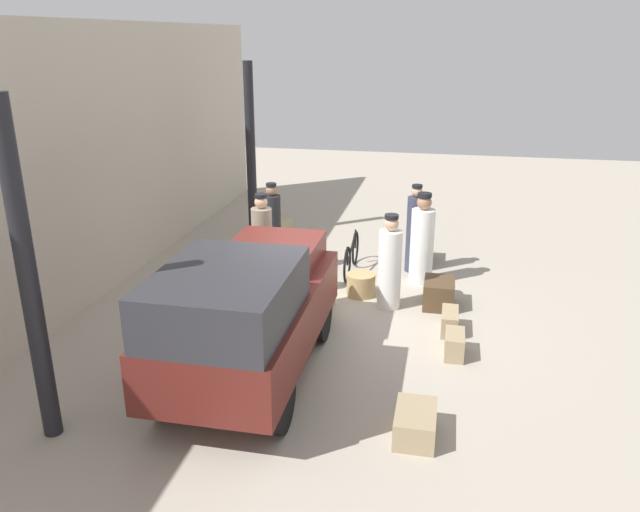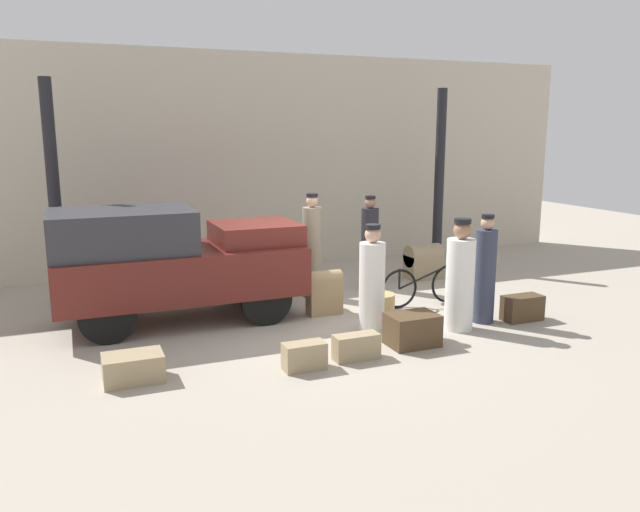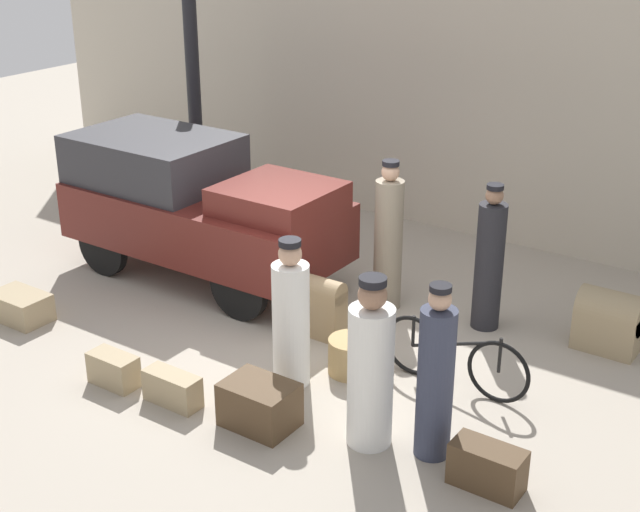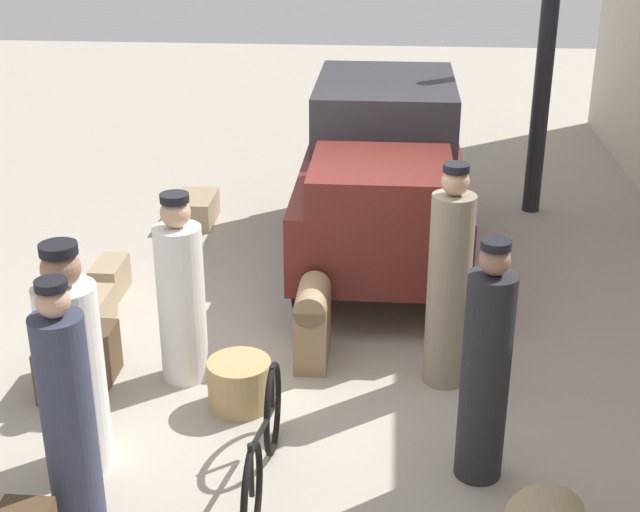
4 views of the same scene
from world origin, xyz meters
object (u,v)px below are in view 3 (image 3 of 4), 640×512
object	(u,v)px
porter_carrying_trunk	(388,241)
trunk_umber_medium	(259,404)
trunk_barrel_dark	(321,305)
porter_standing_middle	(371,370)
trunk_large_brown	(114,370)
suitcase_tan_flat	(172,389)
wicker_basket	(351,356)
suitcase_small_leather	(609,320)
suitcase_black_upright	(21,307)
porter_with_bicycle	(489,263)
trunk_wicker_pale	(487,467)
bicycle	(454,358)
porter_lifting_near_truck	(291,319)
conductor_in_dark_uniform	(435,379)
truck	(196,203)

from	to	relation	value
porter_carrying_trunk	trunk_umber_medium	xyz separation A→B (m)	(0.33, -2.92, -0.63)
trunk_umber_medium	trunk_barrel_dark	distance (m)	1.92
porter_standing_middle	trunk_large_brown	distance (m)	2.83
trunk_large_brown	suitcase_tan_flat	bearing A→B (deg)	5.78
wicker_basket	suitcase_small_leather	bearing A→B (deg)	44.86
suitcase_black_upright	porter_standing_middle	bearing A→B (deg)	2.51
suitcase_small_leather	trunk_barrel_dark	size ratio (longest dim) A/B	0.97
wicker_basket	porter_carrying_trunk	xyz separation A→B (m)	(-0.51, 1.59, 0.66)
porter_with_bicycle	trunk_wicker_pale	world-z (taller)	porter_with_bicycle
bicycle	trunk_barrel_dark	world-z (taller)	trunk_barrel_dark
suitcase_small_leather	suitcase_tan_flat	distance (m)	4.78
trunk_large_brown	porter_lifting_near_truck	bearing A→B (deg)	36.18
porter_carrying_trunk	suitcase_black_upright	xyz separation A→B (m)	(-3.37, -2.77, -0.69)
bicycle	wicker_basket	distance (m)	1.09
trunk_barrel_dark	porter_carrying_trunk	bearing A→B (deg)	78.60
suitcase_black_upright	bicycle	bearing A→B (deg)	17.12
bicycle	wicker_basket	xyz separation A→B (m)	(-1.02, -0.33, -0.15)
porter_carrying_trunk	trunk_wicker_pale	distance (m)	3.65
porter_with_bicycle	suitcase_tan_flat	bearing A→B (deg)	-119.12
bicycle	porter_carrying_trunk	xyz separation A→B (m)	(-1.54, 1.26, 0.51)
suitcase_black_upright	trunk_barrel_dark	size ratio (longest dim) A/B	0.97
porter_standing_middle	suitcase_tan_flat	bearing A→B (deg)	-164.25
conductor_in_dark_uniform	trunk_large_brown	xyz separation A→B (m)	(-3.26, -0.79, -0.60)
wicker_basket	trunk_large_brown	bearing A→B (deg)	-139.59
porter_carrying_trunk	trunk_umber_medium	bearing A→B (deg)	-83.54
porter_carrying_trunk	trunk_barrel_dark	xyz separation A→B (m)	(-0.22, -1.09, -0.47)
wicker_basket	conductor_in_dark_uniform	xyz separation A→B (m)	(1.38, -0.81, 0.58)
suitcase_small_leather	trunk_umber_medium	bearing A→B (deg)	-123.51
bicycle	trunk_barrel_dark	bearing A→B (deg)	174.59
truck	wicker_basket	xyz separation A→B (m)	(3.05, -1.03, -0.79)
truck	porter_lifting_near_truck	world-z (taller)	truck
truck	suitcase_tan_flat	bearing A→B (deg)	-53.03
truck	conductor_in_dark_uniform	bearing A→B (deg)	-22.54
conductor_in_dark_uniform	porter_standing_middle	distance (m)	0.59
conductor_in_dark_uniform	trunk_wicker_pale	distance (m)	0.86
wicker_basket	porter_with_bicycle	bearing A→B (deg)	68.22
porter_lifting_near_truck	suitcase_tan_flat	xyz separation A→B (m)	(-0.73, -1.00, -0.56)
suitcase_tan_flat	porter_standing_middle	bearing A→B (deg)	15.75
suitcase_small_leather	bicycle	bearing A→B (deg)	-121.02
bicycle	trunk_large_brown	bearing A→B (deg)	-146.36
conductor_in_dark_uniform	trunk_wicker_pale	world-z (taller)	conductor_in_dark_uniform
conductor_in_dark_uniform	trunk_large_brown	size ratio (longest dim) A/B	3.17
porter_with_bicycle	porter_lifting_near_truck	bearing A→B (deg)	-115.83
trunk_large_brown	trunk_barrel_dark	xyz separation A→B (m)	(1.14, 2.09, 0.21)
truck	wicker_basket	size ratio (longest dim) A/B	7.50
trunk_umber_medium	trunk_barrel_dark	size ratio (longest dim) A/B	0.95
bicycle	porter_carrying_trunk	world-z (taller)	porter_carrying_trunk
porter_carrying_trunk	porter_with_bicycle	world-z (taller)	porter_carrying_trunk
porter_carrying_trunk	trunk_umber_medium	distance (m)	3.01
truck	trunk_wicker_pale	xyz separation A→B (m)	(5.04, -2.01, -0.79)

